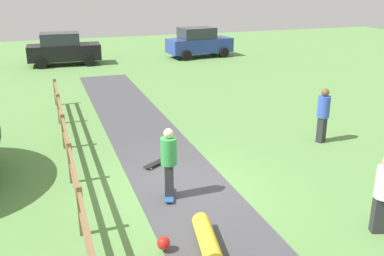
{
  "coord_description": "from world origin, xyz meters",
  "views": [
    {
      "loc": [
        -3.05,
        -9.5,
        5.03
      ],
      "look_at": [
        0.78,
        1.62,
        1.0
      ],
      "focal_mm": 41.4,
      "sensor_mm": 36.0,
      "label": 1
    }
  ],
  "objects": [
    {
      "name": "bystander_white",
      "position": [
        3.22,
        -3.18,
        0.93
      ],
      "size": [
        0.48,
        0.48,
        1.7
      ],
      "color": "#2D2D33",
      "rests_on": "ground_plane"
    },
    {
      "name": "wooden_fence",
      "position": [
        -2.6,
        0.0,
        0.67
      ],
      "size": [
        0.12,
        18.12,
        1.1
      ],
      "color": "olive",
      "rests_on": "ground_plane"
    },
    {
      "name": "bystander_blue",
      "position": [
        5.21,
        1.76,
        0.97
      ],
      "size": [
        0.52,
        0.52,
        1.76
      ],
      "color": "#2D2D33",
      "rests_on": "ground_plane"
    },
    {
      "name": "parked_car_black",
      "position": [
        -1.7,
        17.99,
        0.96
      ],
      "size": [
        4.26,
        2.12,
        1.92
      ],
      "color": "black",
      "rests_on": "ground_plane"
    },
    {
      "name": "parked_car_blue",
      "position": [
        6.89,
        17.98,
        0.96
      ],
      "size": [
        4.36,
        2.35,
        1.92
      ],
      "color": "#283D99",
      "rests_on": "ground_plane"
    },
    {
      "name": "skateboard_loose",
      "position": [
        -0.31,
        1.58,
        0.09
      ],
      "size": [
        0.78,
        0.61,
        0.08
      ],
      "color": "black",
      "rests_on": "asphalt_path"
    },
    {
      "name": "skater_riding",
      "position": [
        -0.46,
        -0.33,
        0.98
      ],
      "size": [
        0.48,
        0.82,
        1.73
      ],
      "color": "#265999",
      "rests_on": "asphalt_path"
    },
    {
      "name": "ground_plane",
      "position": [
        0.0,
        0.0,
        0.0
      ],
      "size": [
        60.0,
        60.0,
        0.0
      ],
      "primitive_type": "plane",
      "color": "#60934C"
    },
    {
      "name": "asphalt_path",
      "position": [
        0.0,
        0.0,
        0.01
      ],
      "size": [
        2.4,
        28.0,
        0.02
      ],
      "primitive_type": "cube",
      "color": "#47474C",
      "rests_on": "ground_plane"
    },
    {
      "name": "skater_fallen",
      "position": [
        -0.43,
        -2.56,
        0.2
      ],
      "size": [
        1.27,
        1.5,
        0.36
      ],
      "color": "yellow",
      "rests_on": "asphalt_path"
    }
  ]
}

